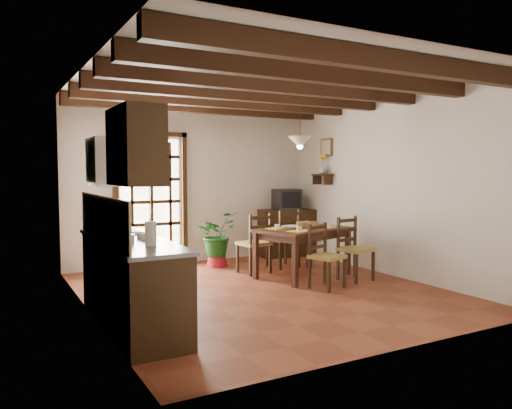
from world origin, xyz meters
TOP-DOWN VIEW (x-y plane):
  - ground_plane at (0.00, 0.00)m, footprint 5.00×5.00m
  - room_shell at (0.00, 0.00)m, footprint 4.52×5.02m
  - ceiling_beams at (0.00, 0.00)m, footprint 4.50×4.34m
  - french_door at (-0.80, 2.45)m, footprint 1.26×0.11m
  - kitchen_counter at (-1.96, -0.60)m, footprint 0.64×2.25m
  - upper_cabinet at (-2.08, -1.30)m, footprint 0.35×0.80m
  - range_hood at (-2.05, -0.05)m, footprint 0.38×0.60m
  - counter_items at (-1.95, -0.51)m, footprint 0.50×1.43m
  - dining_table at (0.99, 0.52)m, footprint 1.58×1.24m
  - chair_near_left at (0.85, -0.26)m, footprint 0.51×0.50m
  - chair_near_right at (1.52, -0.06)m, footprint 0.49×0.48m
  - chair_far_left at (0.46, 1.11)m, footprint 0.49×0.47m
  - chair_far_right at (1.12, 1.30)m, footprint 0.49×0.47m
  - table_setting at (0.99, 0.52)m, footprint 1.01×0.67m
  - table_bowl at (0.74, 0.50)m, footprint 0.26×0.26m
  - sideboard at (1.77, 2.23)m, footprint 1.11×0.62m
  - crt_tv at (1.77, 2.22)m, footprint 0.51×0.47m
  - fuse_box at (1.50, 2.48)m, footprint 0.25×0.03m
  - plant_pot at (0.17, 1.90)m, footprint 0.37×0.37m
  - potted_plant at (0.17, 1.90)m, footprint 2.19×2.06m
  - wall_shelf at (2.14, 1.60)m, footprint 0.20×0.42m
  - shelf_vase at (2.14, 1.60)m, footprint 0.15×0.15m
  - shelf_flowers at (2.14, 1.60)m, footprint 0.14×0.14m
  - framed_picture at (2.22, 1.60)m, footprint 0.03×0.32m
  - pendant_lamp at (0.99, 0.62)m, footprint 0.36×0.36m

SIDE VIEW (x-z plane):
  - ground_plane at x=0.00m, z-range 0.00..0.00m
  - plant_pot at x=0.17m, z-range 0.00..0.22m
  - chair_near_left at x=0.85m, z-range -0.17..0.73m
  - chair_near_right at x=1.52m, z-range -0.18..0.77m
  - chair_far_left at x=0.46m, z-range -0.18..0.78m
  - chair_far_right at x=1.12m, z-range -0.18..0.80m
  - sideboard at x=1.77m, z-range 0.00..0.89m
  - kitchen_counter at x=-1.96m, z-range -0.22..1.16m
  - potted_plant at x=0.17m, z-range -0.40..1.54m
  - dining_table at x=0.99m, z-range 0.28..1.03m
  - table_bowl at x=0.74m, z-range 0.75..0.81m
  - table_setting at x=0.99m, z-range 0.73..0.83m
  - counter_items at x=-1.95m, z-range 0.83..1.08m
  - crt_tv at x=1.77m, z-range 0.88..1.28m
  - french_door at x=-0.80m, z-range 0.02..2.34m
  - wall_shelf at x=2.14m, z-range 1.41..1.61m
  - shelf_vase at x=2.14m, z-range 1.57..1.73m
  - range_hood at x=-2.05m, z-range 1.46..2.00m
  - fuse_box at x=1.50m, z-range 1.59..1.91m
  - room_shell at x=0.00m, z-range 0.41..3.22m
  - upper_cabinet at x=-2.08m, z-range 1.50..2.20m
  - shelf_flowers at x=2.14m, z-range 1.68..2.04m
  - framed_picture at x=2.22m, z-range 1.89..2.21m
  - pendant_lamp at x=0.99m, z-range 1.66..2.50m
  - ceiling_beams at x=0.00m, z-range 2.59..2.79m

